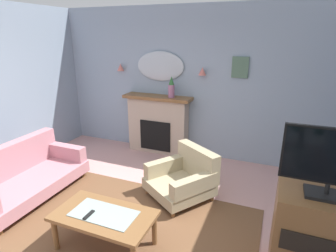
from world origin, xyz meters
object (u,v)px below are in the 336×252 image
tv_remote (89,215)px  tv_flatscreen (333,162)px  wall_mirror (160,66)px  fireplace (158,125)px  wall_sconce_left (121,67)px  mantel_vase_left (171,88)px  coffee_table (104,218)px  armchair_by_coffee_table (184,177)px  wall_sconce_right (202,71)px  tv_cabinet (317,236)px  framed_picture (240,67)px  floral_couch (22,175)px

tv_remote → tv_flatscreen: tv_flatscreen is taller
wall_mirror → fireplace: bearing=-90.0°
wall_mirror → tv_remote: 3.21m
wall_sconce_left → fireplace: bearing=-6.2°
fireplace → tv_remote: 2.81m
mantel_vase_left → wall_mirror: size_ratio=0.42×
tv_flatscreen → coffee_table: bearing=-167.8°
wall_mirror → armchair_by_coffee_table: wall_mirror is taller
tv_flatscreen → wall_sconce_right: bearing=128.0°
armchair_by_coffee_table → tv_cabinet: tv_cabinet is taller
mantel_vase_left → framed_picture: (1.20, 0.18, 0.41)m
fireplace → wall_mirror: size_ratio=1.42×
fireplace → wall_mirror: wall_mirror is taller
coffee_table → floral_couch: 1.80m
mantel_vase_left → wall_mirror: (-0.30, 0.17, 0.37)m
coffee_table → tv_cabinet: size_ratio=1.22×
wall_sconce_right → tv_cabinet: 3.17m
armchair_by_coffee_table → tv_cabinet: 1.85m
coffee_table → tv_remote: size_ratio=6.88×
framed_picture → tv_cabinet: bearing=-63.7°
floral_couch → tv_flatscreen: size_ratio=2.05×
wall_mirror → floral_couch: bearing=-116.5°
wall_sconce_right → wall_mirror: bearing=176.6°
wall_mirror → tv_remote: wall_mirror is taller
fireplace → wall_sconce_right: size_ratio=9.71×
wall_mirror → floral_couch: (-1.19, -2.38, -1.39)m
tv_cabinet → framed_picture: bearing=116.3°
wall_sconce_left → tv_cabinet: bearing=-33.2°
mantel_vase_left → framed_picture: 1.28m
fireplace → wall_sconce_left: (-0.85, 0.09, 1.09)m
fireplace → wall_sconce_left: 1.38m
mantel_vase_left → framed_picture: size_ratio=1.11×
wall_mirror → framed_picture: size_ratio=2.67×
wall_sconce_left → coffee_table: wall_sconce_left is taller
tv_cabinet → fireplace: bearing=140.4°
coffee_table → tv_cabinet: tv_cabinet is taller
floral_couch → wall_mirror: bearing=63.5°
floral_couch → tv_cabinet: size_ratio=1.91×
wall_sconce_left → tv_cabinet: (3.52, -2.30, -1.21)m
armchair_by_coffee_table → tv_remote: bearing=-112.8°
wall_sconce_left → tv_remote: (1.28, -2.87, -1.21)m
tv_remote → tv_flatscreen: size_ratio=0.19×
wall_sconce_right → framed_picture: size_ratio=0.39×
wall_sconce_right → tv_remote: (-0.42, -2.87, -1.21)m
mantel_vase_left → coffee_table: (0.26, -2.66, -0.96)m
mantel_vase_left → tv_remote: 2.89m
wall_mirror → framed_picture: bearing=0.4°
coffee_table → tv_remote: tv_remote is taller
wall_mirror → wall_sconce_right: 0.85m
wall_sconce_left → armchair_by_coffee_table: size_ratio=0.12×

